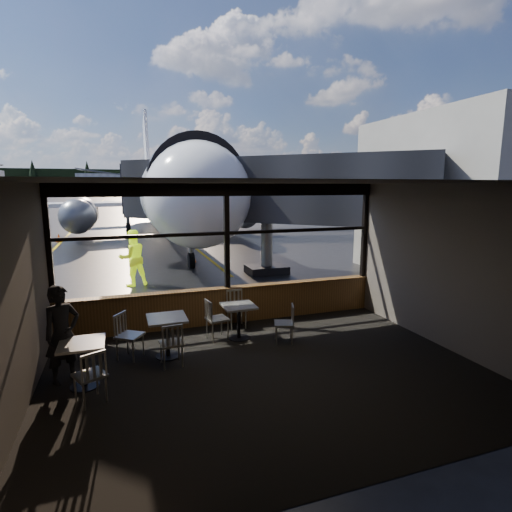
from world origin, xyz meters
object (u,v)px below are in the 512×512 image
chair_near_w (217,319)px  cone_wing (59,238)px  airliner (160,153)px  ground_crew (133,258)px  cafe_table_mid (168,337)px  jet_bridge (278,210)px  chair_near_e (284,324)px  cafe_table_left (83,365)px  cone_nose (192,257)px  chair_mid_s (171,344)px  chair_left_s (90,376)px  passenger (62,334)px  cafe_table_near (239,322)px  chair_near_n (237,309)px  chair_mid_w (130,336)px

chair_near_w → cone_wing: size_ratio=1.85×
airliner → ground_crew: 15.87m
cafe_table_mid → jet_bridge: bearing=53.4°
chair_near_e → cafe_table_left: bearing=119.4°
cafe_table_mid → cone_nose: 10.38m
ground_crew → cone_wing: ground_crew is taller
airliner → chair_near_w: size_ratio=39.49×
chair_mid_s → cone_wing: size_ratio=1.74×
jet_bridge → cafe_table_left: size_ratio=14.12×
chair_left_s → passenger: size_ratio=0.52×
airliner → passenger: bearing=-99.7°
passenger → ground_crew: ground_crew is taller
cafe_table_left → passenger: passenger is taller
jet_bridge → chair_near_e: size_ratio=13.10×
cafe_table_near → chair_near_n: bearing=77.5°
jet_bridge → chair_left_s: (-6.66, -8.48, -2.05)m
chair_near_e → cafe_table_near: bearing=76.9°
chair_near_e → cone_wing: chair_near_e is taller
cafe_table_mid → chair_mid_w: chair_mid_w is taller
airliner → chair_near_e: size_ratio=42.55×
chair_near_n → chair_mid_s: chair_near_n is taller
cafe_table_left → chair_left_s: 0.60m
cafe_table_near → cafe_table_mid: cafe_table_mid is taller
chair_near_n → cafe_table_left: bearing=32.1°
jet_bridge → cafe_table_left: (-6.80, -7.91, -2.10)m
chair_mid_w → cone_wing: (-3.72, 19.51, -0.22)m
chair_near_e → chair_near_w: bearing=82.7°
cone_wing → jet_bridge: bearing=-52.3°
chair_near_e → chair_mid_s: chair_mid_s is taller
chair_left_s → ground_crew: bearing=57.8°
airliner → chair_mid_w: airliner is taller
chair_mid_s → ground_crew: (-0.45, 6.88, 0.54)m
cafe_table_near → ground_crew: size_ratio=0.41×
jet_bridge → cafe_table_near: (-3.64, -6.63, -2.11)m
chair_near_e → chair_left_s: size_ratio=0.96×
airliner → cafe_table_mid: airliner is taller
airliner → cone_wing: size_ratio=73.13×
jet_bridge → cafe_table_mid: bearing=-126.6°
jet_bridge → passenger: bearing=-133.3°
cafe_table_mid → chair_mid_w: bearing=166.8°
jet_bridge → cafe_table_mid: size_ratio=13.66×
cafe_table_left → passenger: size_ratio=0.46×
chair_mid_s → cone_wing: 20.61m
airliner → chair_left_s: airliner is taller
jet_bridge → chair_near_n: 7.15m
cafe_table_near → passenger: (-3.49, -0.93, 0.48)m
chair_near_n → cone_wing: chair_near_n is taller
ground_crew → chair_near_n: bearing=95.1°
chair_near_w → chair_mid_s: (-1.15, -1.03, -0.03)m
chair_mid_s → cafe_table_left: bearing=-170.1°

